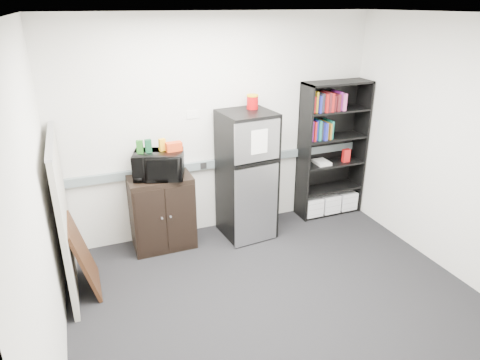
{
  "coord_description": "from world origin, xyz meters",
  "views": [
    {
      "loc": [
        -1.64,
        -3.11,
        2.79
      ],
      "look_at": [
        -0.07,
        0.9,
        0.99
      ],
      "focal_mm": 32.0,
      "sensor_mm": 36.0,
      "label": 1
    }
  ],
  "objects_px": {
    "bookshelf": "(332,151)",
    "cabinet": "(162,212)",
    "refrigerator": "(247,176)",
    "cubicle_partition": "(63,216)",
    "microwave": "(159,165)"
  },
  "relations": [
    {
      "from": "bookshelf",
      "to": "cabinet",
      "type": "height_order",
      "value": "bookshelf"
    },
    {
      "from": "refrigerator",
      "to": "bookshelf",
      "type": "bearing_deg",
      "value": 0.86
    },
    {
      "from": "bookshelf",
      "to": "refrigerator",
      "type": "distance_m",
      "value": 1.32
    },
    {
      "from": "bookshelf",
      "to": "cabinet",
      "type": "bearing_deg",
      "value": -178.44
    },
    {
      "from": "cubicle_partition",
      "to": "refrigerator",
      "type": "distance_m",
      "value": 2.15
    },
    {
      "from": "cubicle_partition",
      "to": "refrigerator",
      "type": "height_order",
      "value": "cubicle_partition"
    },
    {
      "from": "cubicle_partition",
      "to": "cabinet",
      "type": "relative_size",
      "value": 1.78
    },
    {
      "from": "bookshelf",
      "to": "cubicle_partition",
      "type": "height_order",
      "value": "bookshelf"
    },
    {
      "from": "bookshelf",
      "to": "refrigerator",
      "type": "xyz_separation_m",
      "value": [
        -1.31,
        -0.14,
        -0.11
      ]
    },
    {
      "from": "bookshelf",
      "to": "cabinet",
      "type": "distance_m",
      "value": 2.41
    },
    {
      "from": "cabinet",
      "to": "refrigerator",
      "type": "bearing_deg",
      "value": -4.3
    },
    {
      "from": "cubicle_partition",
      "to": "cabinet",
      "type": "bearing_deg",
      "value": 21.67
    },
    {
      "from": "cubicle_partition",
      "to": "microwave",
      "type": "relative_size",
      "value": 2.92
    },
    {
      "from": "bookshelf",
      "to": "cubicle_partition",
      "type": "xyz_separation_m",
      "value": [
        -3.43,
        -0.49,
        -0.1
      ]
    },
    {
      "from": "cabinet",
      "to": "refrigerator",
      "type": "height_order",
      "value": "refrigerator"
    }
  ]
}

